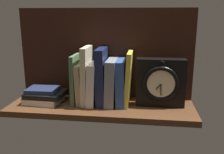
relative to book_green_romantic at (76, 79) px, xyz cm
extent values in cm
cube|color=#4C2D19|center=(11.73, -3.05, -11.85)|extent=(79.26, 24.98, 2.50)
cube|color=black|center=(11.73, 8.84, 9.82)|extent=(79.26, 1.20, 40.83)
cube|color=#476B44|center=(0.00, 0.00, 0.00)|extent=(1.74, 13.80, 21.19)
cube|color=tan|center=(2.29, 0.00, -1.99)|extent=(2.99, 13.36, 17.29)
cube|color=beige|center=(4.93, 0.00, 1.76)|extent=(2.87, 14.82, 24.76)
cube|color=silver|center=(8.05, 0.00, -1.62)|extent=(4.11, 16.48, 18.08)
cube|color=#192147|center=(11.78, 0.00, 1.47)|extent=(4.17, 15.40, 24.22)
cube|color=gray|center=(15.88, 0.00, -0.84)|extent=(4.49, 16.05, 19.61)
cube|color=#2D4C8E|center=(20.03, 0.00, -0.86)|extent=(4.21, 14.82, 19.57)
cube|color=gold|center=(23.10, 0.00, 0.82)|extent=(2.97, 14.03, 22.89)
cube|color=black|center=(36.66, 0.07, -0.45)|extent=(20.29, 5.75, 20.29)
torus|color=black|center=(36.66, -3.20, -0.22)|extent=(14.85, 1.82, 14.85)
cylinder|color=beige|center=(36.66, -3.20, -0.22)|extent=(11.98, 0.60, 11.98)
cube|color=black|center=(35.70, -3.70, -1.33)|extent=(2.14, 0.30, 2.41)
cube|color=black|center=(36.75, -3.70, -2.56)|extent=(0.49, 0.30, 4.70)
torus|color=black|center=(36.66, -2.80, 8.20)|extent=(2.44, 0.44, 2.44)
cube|color=beige|center=(-14.04, -2.99, -9.22)|extent=(16.01, 13.24, 2.74)
cube|color=black|center=(-13.19, -2.30, -6.83)|extent=(16.74, 14.23, 2.05)
cube|color=#232D4C|center=(-14.15, -3.29, -4.86)|extent=(13.44, 10.35, 1.88)
camera|label=1|loc=(29.80, -103.91, 27.46)|focal=40.35mm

